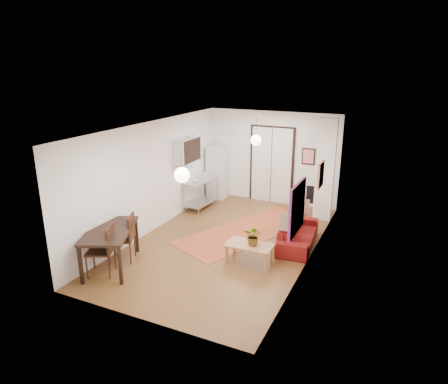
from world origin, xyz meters
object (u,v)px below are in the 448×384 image
at_px(dining_chair_far, 103,244).
at_px(black_side_chair, 315,197).
at_px(dining_chair_near, 124,232).
at_px(fridge, 218,172).
at_px(kitchen_counter, 201,189).
at_px(coffee_table, 249,247).
at_px(sofa, 298,234).
at_px(dining_table, 109,234).

relative_size(dining_chair_far, black_side_chair, 1.13).
distance_m(dining_chair_near, black_side_chair, 5.64).
xyz_separation_m(fridge, dining_chair_far, (0.02, -5.58, -0.24)).
xyz_separation_m(kitchen_counter, black_side_chair, (3.31, 0.87, -0.03)).
xyz_separation_m(coffee_table, fridge, (-2.68, 3.92, 0.48)).
distance_m(sofa, fridge, 4.28).
bearing_deg(coffee_table, dining_chair_near, -160.13).
bearing_deg(sofa, kitchen_counter, 63.56).
distance_m(fridge, dining_chair_near, 4.89).
height_order(coffee_table, black_side_chair, black_side_chair).
relative_size(fridge, dining_chair_near, 1.60).
bearing_deg(dining_chair_far, sofa, 107.95).
xyz_separation_m(dining_chair_near, black_side_chair, (3.29, 4.57, -0.07)).
relative_size(coffee_table, dining_chair_near, 0.95).
bearing_deg(dining_chair_far, coffee_table, 97.75).
relative_size(fridge, black_side_chair, 1.80).
height_order(dining_chair_far, black_side_chair, dining_chair_far).
relative_size(coffee_table, dining_chair_far, 0.95).
relative_size(kitchen_counter, dining_chair_near, 1.13).
xyz_separation_m(sofa, dining_chair_near, (-3.39, -2.38, 0.36)).
bearing_deg(fridge, black_side_chair, -13.29).
relative_size(dining_table, dining_chair_near, 1.68).
bearing_deg(kitchen_counter, dining_chair_near, -85.73).
relative_size(kitchen_counter, fridge, 0.71).
height_order(fridge, black_side_chair, fridge).
bearing_deg(kitchen_counter, dining_chair_far, -85.78).
relative_size(sofa, black_side_chair, 1.98).
bearing_deg(fridge, dining_table, -98.00).
relative_size(coffee_table, fridge, 0.59).
bearing_deg(fridge, coffee_table, -63.62).
bearing_deg(dining_table, sofa, 39.74).
xyz_separation_m(fridge, black_side_chair, (3.31, -0.31, -0.31)).
height_order(dining_table, dining_chair_near, dining_chair_near).
xyz_separation_m(coffee_table, dining_chair_near, (-2.66, -0.96, 0.24)).
xyz_separation_m(dining_table, dining_chair_near, (0.02, 0.46, -0.15)).
bearing_deg(dining_chair_far, dining_chair_near, 155.77).
relative_size(dining_chair_near, black_side_chair, 1.13).
height_order(coffee_table, kitchen_counter, kitchen_counter).
bearing_deg(coffee_table, sofa, 62.59).
bearing_deg(coffee_table, black_side_chair, 80.09).
bearing_deg(sofa, dining_table, 124.54).
bearing_deg(dining_table, fridge, 90.00).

